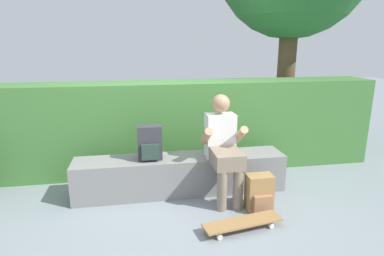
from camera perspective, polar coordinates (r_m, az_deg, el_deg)
The scene contains 7 objects.
ground_plane at distance 3.78m, azimuth -1.30°, elevation -13.11°, with size 24.00×24.00×0.00m, color gray.
bench_main at distance 3.96m, azimuth -1.99°, elevation -8.18°, with size 2.52×0.44×0.45m.
person_skater at distance 3.70m, azimuth 5.55°, elevation -2.87°, with size 0.49×0.62×1.20m.
skateboard_near_person at distance 3.31m, azimuth 8.96°, elevation -16.22°, with size 0.82×0.33×0.09m.
backpack_on_bench at distance 3.77m, azimuth -7.50°, elevation -2.67°, with size 0.28×0.23×0.40m.
backpack_on_ground at distance 3.64m, azimuth 11.86°, elevation -11.22°, with size 0.28×0.23×0.40m.
hedge_row at distance 4.56m, azimuth -7.26°, elevation 0.17°, with size 6.43×0.60×1.25m.
Camera 1 is at (-0.50, -3.30, 1.77)m, focal length 30.12 mm.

